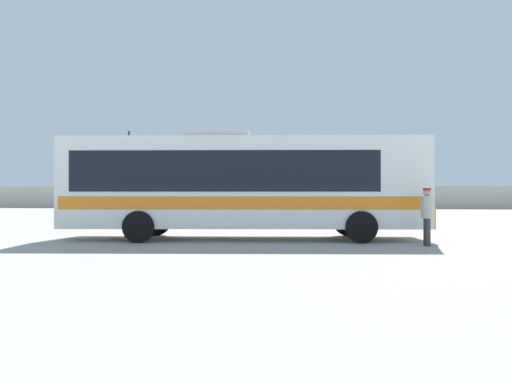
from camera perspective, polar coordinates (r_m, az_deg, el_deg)
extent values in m
plane|color=#A3A099|center=(27.20, 1.69, -3.47)|extent=(300.00, 300.00, 0.00)
cube|color=#B2AD9E|center=(47.04, 2.88, -0.64)|extent=(80.00, 0.30, 2.22)
cube|color=white|center=(16.37, -1.41, 1.11)|extent=(12.46, 3.27, 3.05)
cube|color=black|center=(16.43, -3.57, 2.39)|extent=(10.25, 3.17, 1.34)
cube|color=orange|center=(16.38, -1.41, -1.24)|extent=(12.22, 3.28, 0.43)
cube|color=#19212D|center=(17.26, 19.58, 2.88)|extent=(0.17, 2.29, 1.59)
cube|color=orange|center=(17.26, 19.60, -2.79)|extent=(0.21, 2.50, 0.73)
cube|color=#B2B2B2|center=(16.56, -4.64, 6.82)|extent=(2.28, 1.53, 0.24)
cylinder|color=black|center=(17.88, 11.12, -3.62)|extent=(1.06, 0.36, 1.04)
cylinder|color=black|center=(15.49, 12.70, -4.19)|extent=(1.06, 0.36, 1.04)
cylinder|color=black|center=(18.09, -12.05, -3.58)|extent=(1.06, 0.36, 1.04)
cylinder|color=black|center=(15.73, -14.10, -4.12)|extent=(1.06, 0.36, 1.04)
cylinder|color=#38383D|center=(15.33, 20.04, -4.59)|extent=(0.16, 0.16, 0.85)
cylinder|color=#38383D|center=(15.19, 20.24, -4.63)|extent=(0.16, 0.16, 0.85)
cylinder|color=#B7B2A8|center=(15.22, 20.14, -1.76)|extent=(0.38, 0.38, 0.67)
sphere|color=tan|center=(15.21, 20.14, -0.06)|extent=(0.23, 0.23, 0.23)
cylinder|color=red|center=(15.21, 20.14, 0.33)|extent=(0.24, 0.24, 0.07)
cube|color=black|center=(45.06, -13.44, -1.26)|extent=(4.36, 2.14, 0.65)
cube|color=black|center=(45.00, -13.18, -0.52)|extent=(2.45, 1.84, 0.53)
cylinder|color=black|center=(44.53, -15.35, -1.70)|extent=(0.66, 0.27, 0.64)
cylinder|color=black|center=(46.23, -14.78, -1.63)|extent=(0.66, 0.27, 0.64)
cylinder|color=black|center=(43.92, -12.04, -1.72)|extent=(0.66, 0.27, 0.64)
cylinder|color=black|center=(45.65, -11.59, -1.65)|extent=(0.66, 0.27, 0.64)
cube|color=navy|center=(43.66, -4.46, -1.31)|extent=(4.40, 2.07, 0.64)
cube|color=black|center=(43.70, -4.74, -0.54)|extent=(2.46, 1.80, 0.53)
cylinder|color=black|center=(44.27, -2.53, -1.70)|extent=(0.65, 0.26, 0.64)
cylinder|color=black|center=(42.53, -2.97, -1.78)|extent=(0.65, 0.26, 0.64)
cylinder|color=black|center=(44.84, -5.88, -1.68)|extent=(0.65, 0.26, 0.64)
cylinder|color=black|center=(43.13, -6.45, -1.75)|extent=(0.65, 0.26, 0.64)
cylinder|color=#4C3823|center=(49.64, 7.32, 2.23)|extent=(0.24, 0.24, 7.14)
cube|color=#473321|center=(49.84, 7.32, 5.64)|extent=(1.80, 0.30, 0.12)
cylinder|color=#4C3823|center=(53.11, -15.24, 2.73)|extent=(0.24, 0.24, 8.34)
cube|color=#473321|center=(53.39, -15.24, 6.56)|extent=(1.80, 0.24, 0.12)
cylinder|color=brown|center=(54.21, -11.84, -0.34)|extent=(0.32, 0.32, 2.61)
ellipsoid|color=#2D6628|center=(54.28, -11.84, 2.98)|extent=(5.26, 5.26, 4.47)
cylinder|color=brown|center=(49.78, -2.72, 0.10)|extent=(0.32, 0.32, 3.43)
ellipsoid|color=#38752D|center=(49.91, -2.72, 4.29)|extent=(5.52, 5.52, 4.69)
cylinder|color=brown|center=(53.81, 12.55, -0.09)|extent=(0.32, 0.32, 3.09)
ellipsoid|color=#2D6628|center=(53.89, 12.55, 3.09)|extent=(4.13, 4.13, 3.51)
cylinder|color=brown|center=(50.99, 12.42, -0.01)|extent=(0.32, 0.32, 3.25)
ellipsoid|color=#38752D|center=(51.10, 12.42, 3.82)|extent=(5.10, 5.10, 4.34)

